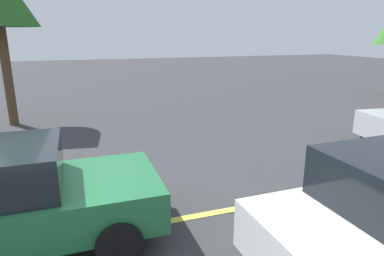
% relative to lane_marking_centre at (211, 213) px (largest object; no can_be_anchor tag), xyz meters
% --- Properties ---
extents(ground_plane, '(80.00, 80.00, 0.00)m').
position_rel_lane_marking_centre_xyz_m(ground_plane, '(-3.00, 0.00, -0.01)').
color(ground_plane, '#38383A').
extents(lane_marking_centre, '(28.00, 0.16, 0.01)m').
position_rel_lane_marking_centre_xyz_m(lane_marking_centre, '(0.00, 0.00, 0.00)').
color(lane_marking_centre, '#E0D14C').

